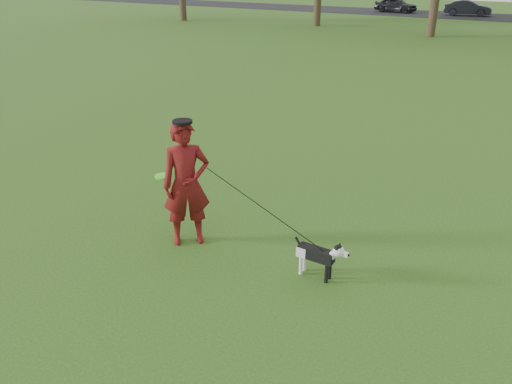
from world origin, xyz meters
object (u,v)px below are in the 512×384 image
Objects in this scene: car_left at (396,5)px; car_mid at (468,8)px; dog at (320,254)px; man at (186,184)px.

car_left reaches higher than car_mid.
dog is 0.22× the size of car_left.
car_left is at bearing 58.19° from man.
car_mid reaches higher than dog.
man is 2.16m from dog.
car_left is (-11.96, 40.09, 0.27)m from dog.
man is at bearing 179.69° from car_mid.
man is 0.52× the size of car_mid.
car_left is at bearing 106.61° from dog.
man is 40.44m from car_mid.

